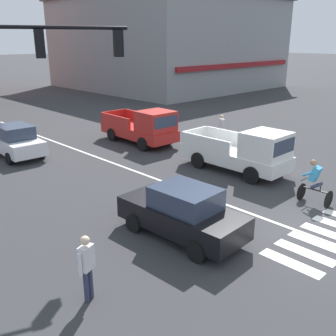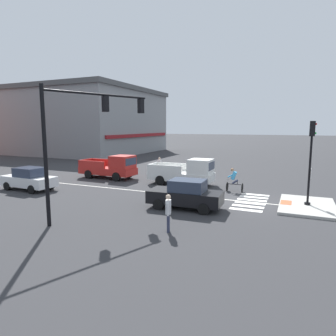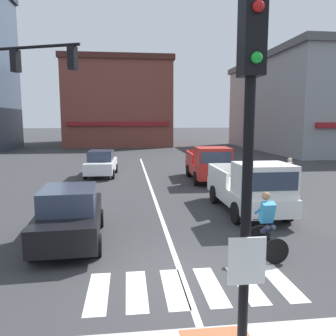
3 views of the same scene
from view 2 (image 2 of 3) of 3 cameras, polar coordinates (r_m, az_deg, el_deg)
name	(u,v)px [view 2 (image 2 of 3)]	position (r m, az deg, el deg)	size (l,w,h in m)	color
ground_plane	(241,201)	(18.95, 14.02, -6.13)	(300.00, 300.00, 0.00)	#333335
traffic_island	(307,206)	(18.71, 25.30, -6.62)	(4.54, 2.95, 0.15)	#B2AFA8
tactile_pad_front	(286,202)	(18.68, 21.85, -6.20)	(1.10, 0.60, 0.01)	#DB5B38
signal_pole	(311,155)	(18.23, 25.88, 2.28)	(0.44, 0.38, 4.71)	black
crosswalk_stripe_a	(246,210)	(16.96, 14.77, -7.82)	(0.44, 1.80, 0.01)	silver
crosswalk_stripe_b	(248,206)	(17.72, 15.19, -7.15)	(0.44, 1.80, 0.01)	silver
crosswalk_stripe_c	(250,203)	(18.48, 15.56, -6.53)	(0.44, 1.80, 0.01)	silver
crosswalk_stripe_d	(252,200)	(19.25, 15.91, -5.97)	(0.44, 1.80, 0.01)	silver
crosswalk_stripe_e	(254,197)	(20.02, 16.23, -5.44)	(0.44, 1.80, 0.01)	silver
crosswalk_stripe_f	(255,195)	(20.79, 16.52, -4.96)	(0.44, 1.80, 0.01)	silver
lane_centre_line	(106,188)	(22.67, -11.85, -3.73)	(0.14, 28.00, 0.01)	silver
traffic_light_mast	(83,128)	(15.04, -16.16, 7.50)	(5.53, 2.33, 6.40)	black
building_far_block	(86,121)	(55.21, -15.63, 8.70)	(21.99, 22.60, 10.89)	gray
car_black_westbound_near	(186,194)	(16.54, 3.44, -5.08)	(2.00, 4.18, 1.64)	black
car_white_westbound_distant	(29,179)	(23.53, -25.27, -1.90)	(1.99, 4.17, 1.64)	white
pickup_truck_white_eastbound_mid	(187,173)	(23.09, 3.66, -0.90)	(2.08, 5.11, 2.08)	white
pickup_truck_red_eastbound_far	(112,168)	(26.34, -10.75, 0.08)	(2.21, 5.17, 2.08)	red
cyclist	(234,180)	(21.12, 12.63, -2.21)	(0.67, 1.10, 1.68)	black
pedestrian_at_curb_left	(168,210)	(12.87, 0.06, -8.12)	(0.52, 0.33, 1.67)	#2D334C
pedestrian_waiting_far_side	(160,165)	(27.83, -1.64, 0.65)	(0.38, 0.48, 1.67)	black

